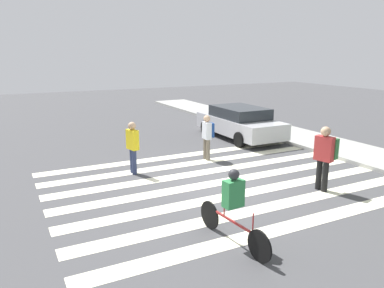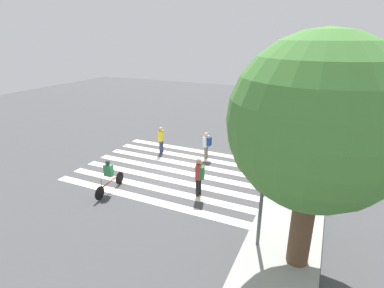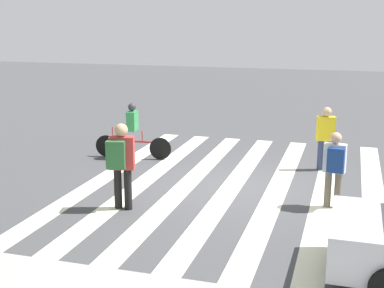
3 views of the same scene
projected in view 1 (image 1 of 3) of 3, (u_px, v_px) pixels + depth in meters
name	position (u px, v px, depth m)	size (l,w,h in m)	color
ground_plane	(221.00, 182.00, 11.22)	(60.00, 60.00, 0.00)	#444447
sidewalk_curb	(364.00, 155.00, 13.97)	(36.00, 2.50, 0.14)	#9E9E99
crosswalk_stripes	(221.00, 182.00, 11.22)	(6.93, 10.00, 0.01)	#F2EDCC
pedestrian_adult_tall_backpack	(133.00, 145.00, 11.82)	(0.50, 0.30, 1.68)	navy
pedestrian_adult_blue_shirt	(325.00, 153.00, 10.32)	(0.55, 0.50, 1.83)	black
pedestrian_adult_yellow_jacket	(208.00, 134.00, 13.40)	(0.48, 0.41, 1.63)	#6B6051
cyclist_near_curb	(233.00, 204.00, 7.40)	(2.23, 0.42, 1.59)	black
car_parked_dark_suv	(239.00, 122.00, 16.85)	(4.68, 2.12, 1.43)	#B7B7BC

